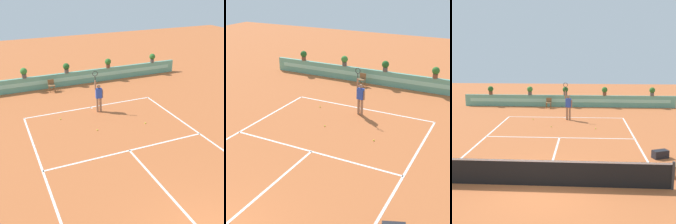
% 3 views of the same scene
% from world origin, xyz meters
% --- Properties ---
extents(ground_plane, '(60.00, 60.00, 0.00)m').
position_xyz_m(ground_plane, '(0.00, 6.00, 0.00)').
color(ground_plane, '#BC6033').
extents(court_lines, '(8.32, 11.94, 0.01)m').
position_xyz_m(court_lines, '(0.00, 6.72, 0.00)').
color(court_lines, white).
rests_on(court_lines, ground).
extents(back_wall_barrier, '(18.00, 0.21, 1.00)m').
position_xyz_m(back_wall_barrier, '(0.00, 16.39, 0.50)').
color(back_wall_barrier, '#60A88E').
rests_on(back_wall_barrier, ground).
extents(ball_kid_chair, '(0.44, 0.44, 0.85)m').
position_xyz_m(ball_kid_chair, '(-1.63, 15.66, 0.48)').
color(ball_kid_chair, brown).
rests_on(ball_kid_chair, ground).
extents(tennis_player, '(0.62, 0.26, 2.58)m').
position_xyz_m(tennis_player, '(0.24, 11.07, 1.05)').
color(tennis_player, '#9E7051').
rests_on(tennis_player, ground).
extents(tennis_ball_near_baseline, '(0.07, 0.07, 0.07)m').
position_xyz_m(tennis_ball_near_baseline, '(-0.71, 8.85, 0.03)').
color(tennis_ball_near_baseline, '#CCE033').
rests_on(tennis_ball_near_baseline, ground).
extents(tennis_ball_mid_court, '(0.07, 0.07, 0.07)m').
position_xyz_m(tennis_ball_mid_court, '(-2.21, 10.95, 0.03)').
color(tennis_ball_mid_court, '#CCE033').
rests_on(tennis_ball_mid_court, ground).
extents(tennis_ball_by_sideline, '(0.07, 0.07, 0.07)m').
position_xyz_m(tennis_ball_by_sideline, '(2.05, 8.55, 0.03)').
color(tennis_ball_by_sideline, '#CCE033').
rests_on(tennis_ball_by_sideline, ground).
extents(potted_plant_far_right, '(0.48, 0.48, 0.72)m').
position_xyz_m(potted_plant_far_right, '(7.01, 16.39, 1.41)').
color(potted_plant_far_right, '#514C47').
rests_on(potted_plant_far_right, back_wall_barrier).
extents(potted_plant_centre, '(0.48, 0.48, 0.72)m').
position_xyz_m(potted_plant_centre, '(-0.28, 16.39, 1.41)').
color(potted_plant_centre, '#514C47').
rests_on(potted_plant_centre, back_wall_barrier).
extents(potted_plant_right, '(0.48, 0.48, 0.72)m').
position_xyz_m(potted_plant_right, '(3.05, 16.39, 1.41)').
color(potted_plant_right, brown).
rests_on(potted_plant_right, back_wall_barrier).
extents(potted_plant_left, '(0.48, 0.48, 0.72)m').
position_xyz_m(potted_plant_left, '(-3.33, 16.39, 1.41)').
color(potted_plant_left, '#514C47').
rests_on(potted_plant_left, back_wall_barrier).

